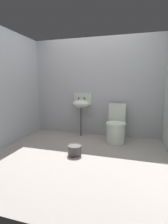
# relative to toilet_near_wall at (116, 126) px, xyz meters

# --- Properties ---
(ground_plane) EXTENTS (3.35, 2.91, 0.08)m
(ground_plane) POSITION_rel_toilet_near_wall_xyz_m (-0.53, -0.90, -0.36)
(ground_plane) COLOR gray
(wall_back) EXTENTS (3.35, 0.10, 2.22)m
(wall_back) POSITION_rel_toilet_near_wall_xyz_m (-0.53, 0.40, 0.79)
(wall_back) COLOR #AAAAB0
(wall_back) RESTS_ON ground
(wall_left) EXTENTS (0.10, 2.71, 2.22)m
(wall_left) POSITION_rel_toilet_near_wall_xyz_m (-2.06, -0.80, 0.79)
(wall_left) COLOR #A4A9AF
(wall_left) RESTS_ON ground
(toilet_near_wall) EXTENTS (0.40, 0.59, 0.78)m
(toilet_near_wall) POSITION_rel_toilet_near_wall_xyz_m (0.00, 0.00, 0.00)
(toilet_near_wall) COLOR silver
(toilet_near_wall) RESTS_ON ground
(sink) EXTENTS (0.42, 0.35, 0.99)m
(sink) POSITION_rel_toilet_near_wall_xyz_m (-0.82, 0.19, 0.43)
(sink) COLOR #4D4849
(sink) RESTS_ON ground
(bucket) EXTENTS (0.24, 0.24, 0.17)m
(bucket) POSITION_rel_toilet_near_wall_xyz_m (-0.61, -0.90, -0.23)
(bucket) COLOR #4D4849
(bucket) RESTS_ON ground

